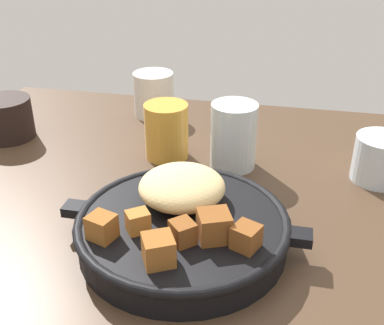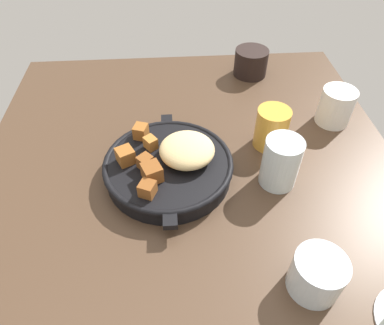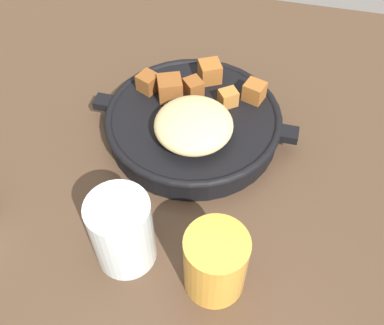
{
  "view_description": "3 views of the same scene",
  "coord_description": "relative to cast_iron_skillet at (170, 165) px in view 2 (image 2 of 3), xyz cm",
  "views": [
    {
      "loc": [
        8.05,
        -48.3,
        35.14
      ],
      "look_at": [
        -3.48,
        5.59,
        5.58
      ],
      "focal_mm": 44.78,
      "sensor_mm": 36.0,
      "label": 1
    },
    {
      "loc": [
        44.59,
        -3.23,
        50.35
      ],
      "look_at": [
        2.12,
        -0.18,
        7.69
      ],
      "focal_mm": 32.8,
      "sensor_mm": 36.0,
      "label": 2
    },
    {
      "loc": [
        -12.53,
        37.99,
        47.15
      ],
      "look_at": [
        -4.69,
        5.67,
        5.88
      ],
      "focal_mm": 41.21,
      "sensor_mm": 36.0,
      "label": 3
    }
  ],
  "objects": [
    {
      "name": "water_glass_tall",
      "position": [
        3.12,
        20.32,
        2.24
      ],
      "size": [
        6.92,
        6.92,
        9.98
      ],
      "primitive_type": "cylinder",
      "color": "silver",
      "rests_on": "ground_plane"
    },
    {
      "name": "juice_glass_amber",
      "position": [
        -7.47,
        21.21,
        1.61
      ],
      "size": [
        6.81,
        6.81,
        8.72
      ],
      "primitive_type": "cylinder",
      "color": "gold",
      "rests_on": "ground_plane"
    },
    {
      "name": "cast_iron_skillet",
      "position": [
        0.0,
        0.0,
        0.0
      ],
      "size": [
        29.16,
        24.82,
        7.59
      ],
      "color": "black",
      "rests_on": "ground_plane"
    },
    {
      "name": "ceramic_mug_white",
      "position": [
        -14.18,
        37.3,
        1.36
      ],
      "size": [
        7.42,
        7.42,
        8.23
      ],
      "primitive_type": "cylinder",
      "color": "silver",
      "rests_on": "ground_plane"
    },
    {
      "name": "ground_plane",
      "position": [
        2.54,
        4.09,
        -3.95
      ],
      "size": [
        98.41,
        85.16,
        2.4
      ],
      "primitive_type": "cube",
      "color": "#473323"
    },
    {
      "name": "coffee_mug_dark",
      "position": [
        -35.83,
        22.46,
        0.72
      ],
      "size": [
        8.72,
        8.72,
        6.94
      ],
      "primitive_type": "cylinder",
      "color": "black",
      "rests_on": "ground_plane"
    },
    {
      "name": "water_glass_short",
      "position": [
        24.33,
        20.52,
        0.58
      ],
      "size": [
        7.75,
        7.75,
        6.67
      ],
      "primitive_type": "cylinder",
      "color": "silver",
      "rests_on": "ground_plane"
    }
  ]
}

